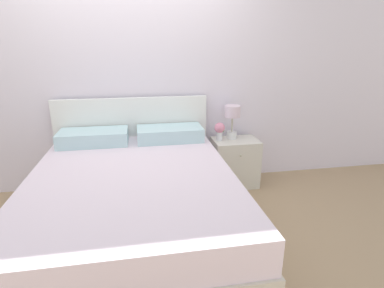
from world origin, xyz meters
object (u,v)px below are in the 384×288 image
Objects in this scene: flower_vase at (220,130)px; bed at (134,200)px; table_lamp at (232,116)px; nightstand at (235,162)px.

bed is at bearing -140.05° from flower_vase.
bed reaches higher than table_lamp.
flower_vase reaches higher than nightstand.
nightstand is 1.43× the size of table_lamp.
bed is at bearing -145.44° from nightstand.
bed reaches higher than nightstand.
table_lamp is 1.86× the size of flower_vase.
bed is 5.51× the size of table_lamp.
bed is 1.30m from flower_vase.
flower_vase is at bearing 39.95° from bed.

